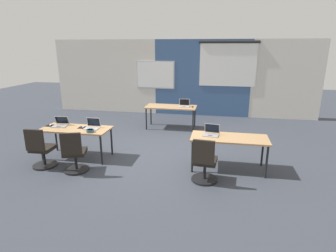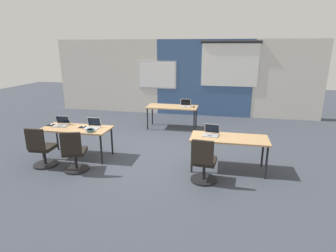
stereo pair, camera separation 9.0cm
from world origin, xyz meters
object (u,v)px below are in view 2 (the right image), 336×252
Objects in this scene: desk_near_left at (76,130)px; desk_near_right at (229,140)px; mouse_near_left_end at (52,124)px; desk_far_center at (172,108)px; chair_near_left_end at (42,151)px; snack_bowl at (90,130)px; chair_near_right_inner at (204,164)px; laptop_near_right_inner at (211,133)px; laptop_far_right at (185,105)px; chair_near_left_inner at (74,155)px; laptop_near_left_inner at (93,126)px; mouse_far_right at (194,107)px; mouse_near_left_inner at (84,126)px; laptop_near_left_end at (61,124)px.

desk_near_left is 1.00× the size of desk_near_right.
desk_far_center is at bearing 48.04° from mouse_near_left_end.
chair_near_left_end reaches higher than snack_bowl.
desk_near_right is 0.89m from chair_near_right_inner.
desk_near_left is 4.30× the size of laptop_near_right_inner.
laptop_near_right_inner is at bearing 6.45° from snack_bowl.
desk_near_right is 1.74× the size of chair_near_right_inner.
chair_near_left_inner is at bearing -121.03° from laptop_far_right.
mouse_far_right is (2.05, 2.70, -0.03)m from laptop_near_left_inner.
mouse_near_left_inner is 3.01m from chair_near_right_inner.
desk_near_left is at bearing -131.72° from laptop_far_right.
laptop_far_right is at bearing 115.12° from desk_near_right.
desk_near_right is 4.03m from chair_near_left_end.
desk_far_center is 3.05m from laptop_near_right_inner.
mouse_near_left_end is 4.13m from mouse_far_right.
chair_near_left_inner is 2.91m from laptop_near_right_inner.
laptop_far_right is at bearing -71.06° from chair_near_right_inner.
mouse_near_left_inner is 0.30× the size of laptop_near_left_end.
mouse_near_left_end reaches higher than mouse_far_right.
desk_near_left is at bearing 154.87° from snack_bowl.
desk_near_left is 1.74× the size of chair_near_left_end.
chair_near_left_inner is 1.40m from mouse_near_left_end.
laptop_near_right_inner reaches higher than mouse_near_left_inner.
chair_near_left_inner is 1.00× the size of chair_near_right_inner.
chair_near_right_inner is 1.00× the size of chair_near_left_end.
snack_bowl reaches higher than mouse_near_left_end.
laptop_near_left_end is at bearing 167.08° from desk_near_left.
chair_near_left_end is (-0.46, -0.69, -0.28)m from desk_near_left.
desk_near_right is 1.74× the size of chair_near_left_end.
laptop_near_left_inner is at bearing -127.15° from laptop_far_right.
snack_bowl is at bearing -175.81° from desk_near_right.
laptop_near_right_inner reaches higher than mouse_far_right.
snack_bowl is (-1.28, -3.02, 0.10)m from desk_far_center.
laptop_near_right_inner reaches higher than desk_near_left.
desk_near_right is at bearing -118.37° from chair_near_right_inner.
desk_near_left is 3.13m from chair_near_right_inner.
laptop_near_left_inner is 0.37× the size of chair_near_left_end.
mouse_near_left_inner is (-1.60, -2.73, 0.08)m from desk_far_center.
laptop_near_left_end reaches higher than desk_far_center.
mouse_near_left_end is (-1.05, 0.85, 0.36)m from chair_near_left_inner.
desk_far_center is at bearing 122.01° from desk_near_right.
laptop_near_right_inner is at bearing -0.07° from mouse_near_left_end.
laptop_far_right is 3.50m from snack_bowl.
desk_near_left is 0.41m from laptop_near_left_inner.
chair_near_right_inner is at bearing -21.09° from laptop_near_left_end.
snack_bowl is (-3.03, -0.22, 0.10)m from desk_near_right.
chair_near_left_inner is at bearing -111.33° from desk_far_center.
laptop_near_right_inner is at bearing -179.77° from chair_near_left_inner.
laptop_near_left_inner is (-3.12, 0.07, 0.11)m from desk_near_right.
laptop_far_right is at bearing 38.22° from laptop_near_left_end.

